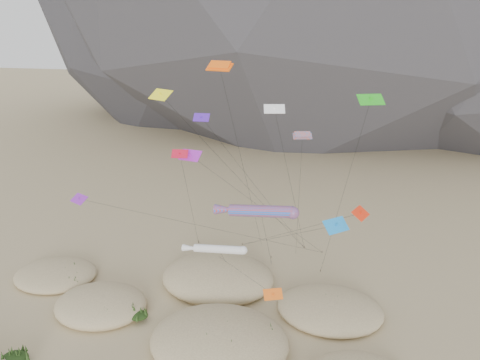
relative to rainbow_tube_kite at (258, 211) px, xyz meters
name	(u,v)px	position (x,y,z in m)	size (l,w,h in m)	color
dunes	(179,336)	(-6.91, -5.79, -12.09)	(47.88, 35.65, 3.63)	#CCB789
dune_grass	(187,340)	(-5.86, -6.41, -11.92)	(40.41, 28.47, 1.62)	black
kite_stakes	(261,254)	(-2.13, 14.57, -12.62)	(18.22, 7.95, 0.30)	#3F2D1E
rainbow_tube_kite	(258,211)	(0.00, 0.00, 0.00)	(9.03, 13.25, 13.77)	red
white_tube_kite	(216,249)	(-3.53, -3.45, -2.98)	(6.70, 14.37, 10.46)	silver
orange_parafoil	(220,69)	(-4.76, 3.73, 13.68)	(3.62, 14.99, 27.28)	#FF5D0D
multi_parafoil	(302,138)	(3.79, 4.54, 6.74)	(2.27, 12.34, 20.23)	#FF491A
delta_kites	(249,164)	(-1.27, 1.46, 4.44)	(32.73, 23.87, 24.29)	green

